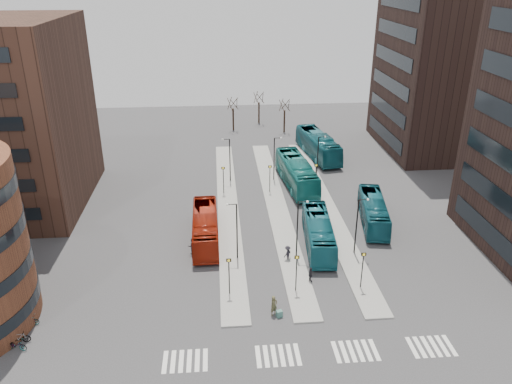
{
  "coord_description": "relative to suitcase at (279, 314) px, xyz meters",
  "views": [
    {
      "loc": [
        -5.09,
        -25.18,
        26.87
      ],
      "look_at": [
        -1.08,
        23.25,
        5.0
      ],
      "focal_mm": 35.0,
      "sensor_mm": 36.0,
      "label": 1
    }
  ],
  "objects": [
    {
      "name": "tower_far",
      "position": [
        32.3,
        41.42,
        14.7
      ],
      "size": [
        20.12,
        20.0,
        30.0
      ],
      "color": "black",
      "rests_on": "ground"
    },
    {
      "name": "teal_bus_c",
      "position": [
        12.82,
        16.02,
        1.18
      ],
      "size": [
        4.3,
        10.92,
        2.97
      ],
      "primitive_type": "imported",
      "rotation": [
        0.0,
        0.0,
        -0.17
      ],
      "color": "#12505D",
      "rests_on": "ground"
    },
    {
      "name": "island_mid",
      "position": [
        2.33,
        21.42,
        -0.23
      ],
      "size": [
        2.5,
        45.0,
        0.15
      ],
      "primitive_type": "cube",
      "color": "gray",
      "rests_on": "ground"
    },
    {
      "name": "sign_poles",
      "position": [
        1.93,
        14.42,
        2.11
      ],
      "size": [
        12.45,
        22.12,
        3.65
      ],
      "color": "black",
      "rests_on": "ground"
    },
    {
      "name": "lamp_posts",
      "position": [
        2.96,
        19.42,
        3.28
      ],
      "size": [
        14.04,
        20.24,
        6.12
      ],
      "color": "black",
      "rests_on": "ground"
    },
    {
      "name": "traveller",
      "position": [
        -0.43,
        0.32,
        0.63
      ],
      "size": [
        0.81,
        0.75,
        1.86
      ],
      "primitive_type": "imported",
      "rotation": [
        0.0,
        0.0,
        0.59
      ],
      "color": "#4C4A2E",
      "rests_on": "ground"
    },
    {
      "name": "bicycle_mid",
      "position": [
        -20.67,
        -1.55,
        0.21
      ],
      "size": [
        1.76,
        0.69,
        1.03
      ],
      "primitive_type": "imported",
      "rotation": [
        0.0,
        0.0,
        1.69
      ],
      "color": "gray",
      "rests_on": "ground"
    },
    {
      "name": "bicycle_far",
      "position": [
        -20.67,
        0.7,
        0.14
      ],
      "size": [
        1.72,
        0.72,
        0.88
      ],
      "primitive_type": "imported",
      "rotation": [
        0.0,
        0.0,
        1.49
      ],
      "color": "gray",
      "rests_on": "ground"
    },
    {
      "name": "bare_trees",
      "position": [
        2.99,
        54.08,
        2.42
      ],
      "size": [
        10.97,
        8.14,
        5.9
      ],
      "color": "black",
      "rests_on": "ground"
    },
    {
      "name": "suitcase",
      "position": [
        0.0,
        0.0,
        0.0
      ],
      "size": [
        0.58,
        0.51,
        0.6
      ],
      "primitive_type": "cube",
      "rotation": [
        0.0,
        0.0,
        0.31
      ],
      "color": "navy",
      "rests_on": "ground"
    },
    {
      "name": "bicycle_near",
      "position": [
        -20.67,
        -2.3,
        0.16
      ],
      "size": [
        1.84,
        0.98,
        0.92
      ],
      "primitive_type": "imported",
      "rotation": [
        0.0,
        0.0,
        1.35
      ],
      "color": "gray",
      "rests_on": "ground"
    },
    {
      "name": "teal_bus_a",
      "position": [
        5.55,
        11.49,
        1.23
      ],
      "size": [
        3.56,
        11.2,
        3.07
      ],
      "primitive_type": "imported",
      "rotation": [
        0.0,
        0.0,
        -0.09
      ],
      "color": "#155B69",
      "rests_on": "ground"
    },
    {
      "name": "teal_bus_b",
      "position": [
        5.76,
        27.55,
        1.53
      ],
      "size": [
        4.24,
        13.34,
        3.65
      ],
      "primitive_type": "imported",
      "rotation": [
        0.0,
        0.0,
        0.09
      ],
      "color": "#156C69",
      "rests_on": "ground"
    },
    {
      "name": "red_bus",
      "position": [
        -6.29,
        13.57,
        1.25
      ],
      "size": [
        2.78,
        11.21,
        3.11
      ],
      "primitive_type": "imported",
      "rotation": [
        0.0,
        0.0,
        0.01
      ],
      "color": "maroon",
      "rests_on": "ground"
    },
    {
      "name": "commuter_c",
      "position": [
        1.93,
        8.83,
        0.5
      ],
      "size": [
        1.14,
        1.15,
        1.59
      ],
      "primitive_type": "imported",
      "rotation": [
        0.0,
        0.0,
        3.95
      ],
      "color": "black",
      "rests_on": "ground"
    },
    {
      "name": "commuter_b",
      "position": [
        3.54,
        4.86,
        0.48
      ],
      "size": [
        0.43,
        0.93,
        1.55
      ],
      "primitive_type": "imported",
      "rotation": [
        0.0,
        0.0,
        1.62
      ],
      "color": "black",
      "rests_on": "ground"
    },
    {
      "name": "island_right",
      "position": [
        8.33,
        21.42,
        -0.23
      ],
      "size": [
        2.5,
        45.0,
        0.15
      ],
      "primitive_type": "cube",
      "color": "gray",
      "rests_on": "ground"
    },
    {
      "name": "commuter_a",
      "position": [
        -7.64,
        10.89,
        0.57
      ],
      "size": [
        0.97,
        0.83,
        1.74
      ],
      "primitive_type": "imported",
      "rotation": [
        0.0,
        0.0,
        3.37
      ],
      "color": "black",
      "rests_on": "ground"
    },
    {
      "name": "island_left",
      "position": [
        -3.67,
        21.42,
        -0.23
      ],
      "size": [
        2.5,
        45.0,
        0.15
      ],
      "primitive_type": "cube",
      "color": "gray",
      "rests_on": "ground"
    },
    {
      "name": "teal_bus_d",
      "position": [
        10.84,
        38.54,
        1.54
      ],
      "size": [
        5.05,
        13.52,
        3.68
      ],
      "primitive_type": "imported",
      "rotation": [
        0.0,
        0.0,
        0.15
      ],
      "color": "#13545F",
      "rests_on": "ground"
    },
    {
      "name": "crosswalk_stripes",
      "position": [
        2.08,
        -4.58,
        -0.3
      ],
      "size": [
        22.35,
        2.4,
        0.01
      ],
      "color": "silver",
      "rests_on": "ground"
    }
  ]
}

